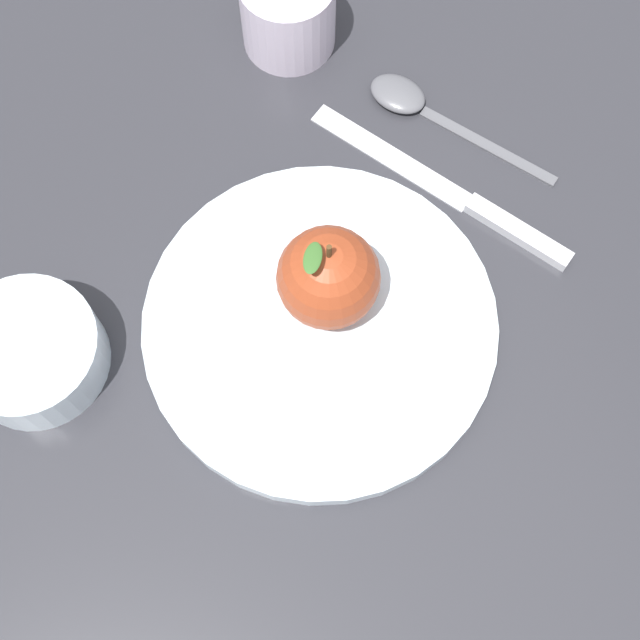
% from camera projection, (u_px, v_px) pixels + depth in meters
% --- Properties ---
extents(ground_plane, '(2.40, 2.40, 0.00)m').
position_uv_depth(ground_plane, '(333.00, 314.00, 0.64)').
color(ground_plane, '#2D2D33').
extents(dinner_plate, '(0.26, 0.26, 0.02)m').
position_uv_depth(dinner_plate, '(320.00, 325.00, 0.63)').
color(dinner_plate, silver).
rests_on(dinner_plate, ground_plane).
extents(apple, '(0.07, 0.07, 0.09)m').
position_uv_depth(apple, '(326.00, 279.00, 0.59)').
color(apple, '#9E3D1E').
rests_on(apple, dinner_plate).
extents(side_bowl, '(0.10, 0.10, 0.04)m').
position_uv_depth(side_bowl, '(29.00, 351.00, 0.61)').
color(side_bowl, silver).
rests_on(side_bowl, ground_plane).
extents(cup, '(0.08, 0.08, 0.07)m').
position_uv_depth(cup, '(288.00, 9.00, 0.70)').
color(cup, silver).
rests_on(cup, ground_plane).
extents(knife, '(0.11, 0.22, 0.01)m').
position_uv_depth(knife, '(462.00, 199.00, 0.67)').
color(knife, silver).
rests_on(knife, ground_plane).
extents(spoon, '(0.09, 0.16, 0.01)m').
position_uv_depth(spoon, '(417.00, 105.00, 0.70)').
color(spoon, '#59595E').
rests_on(spoon, ground_plane).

